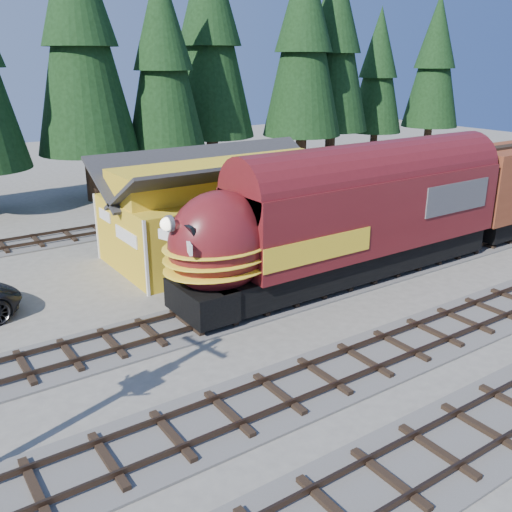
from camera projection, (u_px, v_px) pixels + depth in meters
ground at (372, 324)px, 22.14m from camera, size 120.00×120.00×0.00m
track_siding at (451, 250)px, 30.57m from camera, size 68.00×3.20×0.33m
depot at (228, 198)px, 29.34m from camera, size 12.80×7.00×5.30m
conifer_backdrop at (185, 50)px, 41.17m from camera, size 80.19×24.81×17.25m
locomotive at (339, 225)px, 25.28m from camera, size 17.59×3.50×4.78m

